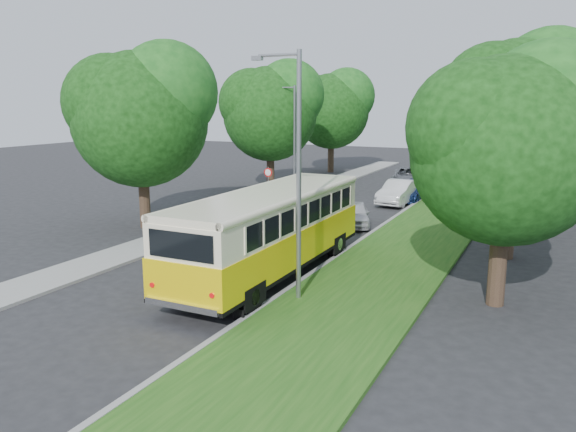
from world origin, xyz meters
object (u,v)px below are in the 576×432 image
at_px(lamppost_far, 293,137).
at_px(car_white, 399,192).
at_px(car_grey, 408,177).
at_px(vintage_bus, 271,234).
at_px(car_silver, 355,214).
at_px(lamppost_near, 296,169).
at_px(car_blue, 411,191).

bearing_deg(lamppost_far, car_white, 3.93).
bearing_deg(lamppost_far, car_grey, 54.26).
distance_m(vintage_bus, car_silver, 9.79).
bearing_deg(car_grey, lamppost_far, -136.58).
xyz_separation_m(lamppost_far, car_white, (7.24, 0.50, -3.36)).
distance_m(lamppost_far, car_white, 8.00).
height_order(car_silver, car_grey, car_grey).
height_order(car_silver, car_white, car_white).
bearing_deg(lamppost_far, lamppost_near, -64.29).
relative_size(lamppost_near, vintage_bus, 0.72).
relative_size(vintage_bus, car_silver, 3.00).
distance_m(lamppost_far, car_blue, 8.67).
bearing_deg(lamppost_near, car_grey, 96.35).
relative_size(lamppost_far, vintage_bus, 0.68).
xyz_separation_m(lamppost_near, car_white, (-1.67, 19.00, -3.61)).
relative_size(lamppost_far, car_white, 1.63).
bearing_deg(car_silver, lamppost_far, 115.01).
bearing_deg(car_blue, car_silver, -91.25).
height_order(vintage_bus, car_blue, vintage_bus).
relative_size(vintage_bus, car_white, 2.41).
bearing_deg(lamppost_far, car_silver, -44.78).
relative_size(car_blue, car_grey, 0.80).
height_order(car_silver, car_blue, car_silver).
distance_m(lamppost_near, car_grey, 27.15).
xyz_separation_m(car_blue, car_grey, (-1.70, 6.07, 0.12)).
relative_size(car_silver, car_grey, 0.70).
bearing_deg(car_white, vintage_bus, -87.35).
xyz_separation_m(lamppost_near, car_silver, (-2.05, 11.69, -3.74)).
distance_m(car_silver, car_white, 7.32).
xyz_separation_m(lamppost_near, car_grey, (-2.97, 26.74, -3.64)).
relative_size(lamppost_near, car_silver, 2.16).
bearing_deg(car_white, lamppost_far, -172.48).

